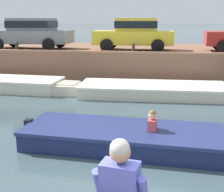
{
  "coord_description": "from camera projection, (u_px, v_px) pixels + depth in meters",
  "views": [
    {
      "loc": [
        0.85,
        -3.06,
        3.02
      ],
      "look_at": [
        -0.23,
        3.82,
        1.29
      ],
      "focal_mm": 50.0,
      "sensor_mm": 36.0,
      "label": 1
    }
  ],
  "objects": [
    {
      "name": "far_quay_wall",
      "position": [
        145.0,
        62.0,
        16.95
      ],
      "size": [
        60.0,
        6.0,
        1.52
      ],
      "primitive_type": "cube",
      "color": "brown",
      "rests_on": "ground"
    },
    {
      "name": "mooring_bollard_west",
      "position": [
        17.0,
        46.0,
        14.98
      ],
      "size": [
        0.15,
        0.15,
        0.45
      ],
      "color": "#2D2B28",
      "rests_on": "far_quay_wall"
    },
    {
      "name": "far_wall_coping",
      "position": [
        142.0,
        52.0,
        14.0
      ],
      "size": [
        60.0,
        0.24,
        0.08
      ],
      "primitive_type": "cube",
      "color": "#9F6C52",
      "rests_on": "far_quay_wall"
    },
    {
      "name": "boat_moored_central_cream",
      "position": [
        146.0,
        90.0,
        12.54
      ],
      "size": [
        7.01,
        2.29,
        0.48
      ],
      "color": "silver",
      "rests_on": "ground"
    },
    {
      "name": "mooring_bollard_mid",
      "position": [
        133.0,
        48.0,
        14.13
      ],
      "size": [
        0.15,
        0.15,
        0.45
      ],
      "color": "#2D2B28",
      "rests_on": "far_quay_wall"
    },
    {
      "name": "boat_moored_west_cream",
      "position": [
        17.0,
        84.0,
        13.47
      ],
      "size": [
        5.13,
        1.95,
        0.53
      ],
      "color": "silver",
      "rests_on": "ground"
    },
    {
      "name": "motorboat_passing",
      "position": [
        132.0,
        138.0,
        7.45
      ],
      "size": [
        5.82,
        2.0,
        0.97
      ],
      "color": "navy",
      "rests_on": "ground"
    },
    {
      "name": "car_leftmost_grey",
      "position": [
        31.0,
        32.0,
        15.9
      ],
      "size": [
        4.25,
        2.02,
        1.54
      ],
      "color": "slate",
      "rests_on": "far_quay_wall"
    },
    {
      "name": "ground_plane",
      "position": [
        128.0,
        126.0,
        9.02
      ],
      "size": [
        400.0,
        400.0,
        0.0
      ],
      "primitive_type": "plane",
      "color": "#3D5156"
    },
    {
      "name": "car_left_inner_yellow",
      "position": [
        135.0,
        33.0,
        15.11
      ],
      "size": [
        3.85,
        2.02,
        1.54
      ],
      "color": "yellow",
      "rests_on": "far_quay_wall"
    }
  ]
}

